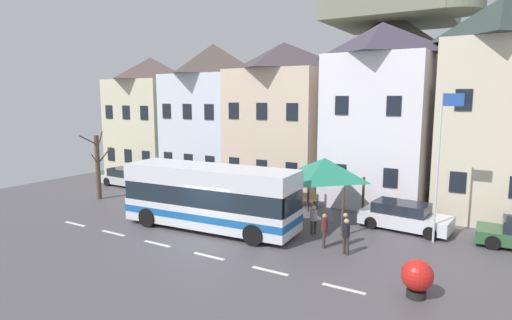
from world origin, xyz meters
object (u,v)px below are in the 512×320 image
Objects in this scene: townhouse_03 at (379,115)px; harbour_buoy at (417,277)px; parked_car_03 at (184,185)px; public_bench at (305,200)px; pedestrian_00 at (324,228)px; townhouse_01 at (214,114)px; townhouse_04 at (495,110)px; parked_car_01 at (128,178)px; parked_car_02 at (404,216)px; transit_bus at (210,198)px; townhouse_00 at (152,117)px; pedestrian_02 at (314,217)px; hilltop_castle at (390,83)px; pedestrian_03 at (345,228)px; bare_tree_00 at (98,166)px; pedestrian_01 at (346,234)px; townhouse_02 at (283,118)px; bus_shelter at (325,169)px; flagpole at (440,157)px.

townhouse_03 is 8.50× the size of harbour_buoy.
public_bench is (8.85, 1.04, -0.18)m from parked_car_03.
townhouse_03 is 7.14× the size of pedestrian_00.
townhouse_01 reaches higher than pedestrian_00.
parked_car_01 is at bearing -168.77° from townhouse_04.
parked_car_02 is 2.90× the size of pedestrian_00.
townhouse_01 is at bearing 121.52° from transit_bus.
transit_bus is 2.06× the size of parked_car_02.
public_bench is at bearing -160.03° from townhouse_04.
townhouse_00 is 6.86× the size of pedestrian_02.
parked_car_02 is at bearing 26.35° from transit_bus.
hilltop_castle is 28.92× the size of pedestrian_03.
parked_car_01 is at bearing 175.67° from parked_car_03.
townhouse_04 reaches higher than bare_tree_00.
bare_tree_00 reaches higher than pedestrian_00.
pedestrian_02 is at bearing 141.55° from pedestrian_01.
townhouse_02 reaches higher than pedestrian_03.
bus_shelter reaches higher than transit_bus.
pedestrian_03 is 6.85m from public_bench.
pedestrian_02 is 15.30m from bare_tree_00.
townhouse_02 is 7.18× the size of pedestrian_02.
parked_car_01 is at bearing 168.83° from pedestrian_02.
hilltop_castle is 29.61× the size of pedestrian_02.
pedestrian_02 is at bearing -81.19° from bus_shelter.
townhouse_03 is 18.96m from parked_car_01.
parked_car_03 is at bearing 172.80° from bus_shelter.
townhouse_01 is 13.83m from bus_shelter.
harbour_buoy is (17.07, -7.92, 0.08)m from parked_car_03.
townhouse_03 is at bearing 43.65° from public_bench.
flagpole reaches higher than harbour_buoy.
bus_shelter is (3.24, -26.35, -5.29)m from hilltop_castle.
parked_car_03 is at bearing 162.86° from pedestrian_02.
hilltop_castle is 27.23m from parked_car_03.
transit_bus is (-5.82, -9.79, -3.98)m from townhouse_03.
townhouse_04 is 16.35m from transit_bus.
townhouse_02 is (12.74, 0.15, 0.23)m from townhouse_00.
bus_shelter is at bearing 98.81° from pedestrian_02.
parked_car_01 is at bearing 161.06° from harbour_buoy.
townhouse_01 is 6.64× the size of public_bench.
hilltop_castle reaches higher than townhouse_03.
townhouse_04 is at bearing 58.60° from pedestrian_03.
pedestrian_00 is at bearing -36.42° from townhouse_01.
townhouse_01 is at bearing 152.17° from bus_shelter.
pedestrian_00 is (13.53, -9.98, -4.52)m from townhouse_01.
parked_car_02 is 0.65× the size of flagpole.
townhouse_02 is 8.52m from parked_car_03.
flagpole is 20.82m from bare_tree_00.
parked_car_02 is at bearing -7.96° from parked_car_03.
pedestrian_03 is at bearing 50.09° from pedestrian_00.
pedestrian_02 is (4.91, 1.95, -0.79)m from transit_bus.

